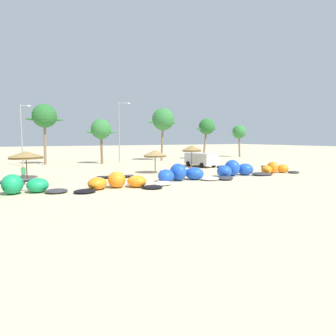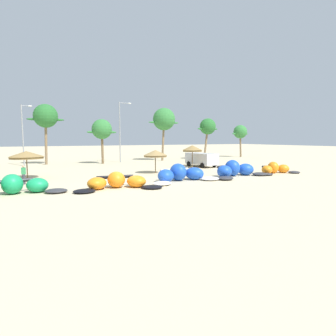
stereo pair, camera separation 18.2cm
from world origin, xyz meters
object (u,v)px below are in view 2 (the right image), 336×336
at_px(palm_left_of_gap, 46,117).
at_px(kite_far_left, 13,187).
at_px(person_near_kites, 24,175).
at_px(beach_umbrella_near_van, 26,155).
at_px(palm_right_of_gap, 208,127).
at_px(lamppost_west, 23,132).
at_px(parked_van, 201,159).
at_px(kite_left_of_center, 180,174).
at_px(palm_center_right, 164,120).
at_px(kite_right_of_center, 275,169).
at_px(palm_center_left, 102,130).
at_px(palm_right, 240,132).
at_px(lamppost_west_center, 121,129).
at_px(kite_center, 235,170).
at_px(beach_umbrella_middle, 155,153).
at_px(beach_umbrella_near_palms, 192,148).
at_px(kite_left, 117,182).

bearing_deg(palm_left_of_gap, kite_far_left, -99.17).
distance_m(kite_far_left, person_near_kites, 4.70).
distance_m(beach_umbrella_near_van, palm_right_of_gap, 33.08).
bearing_deg(lamppost_west, parked_van, -29.24).
relative_size(kite_left_of_center, palm_center_right, 0.80).
height_order(kite_right_of_center, palm_left_of_gap, palm_left_of_gap).
height_order(palm_center_left, palm_right, palm_center_left).
distance_m(kite_left_of_center, lamppost_west_center, 22.59).
distance_m(kite_far_left, palm_right_of_gap, 38.16).
height_order(beach_umbrella_near_van, person_near_kites, beach_umbrella_near_van).
bearing_deg(kite_center, kite_right_of_center, -1.05).
bearing_deg(palm_center_right, lamppost_west, 179.96).
bearing_deg(palm_left_of_gap, kite_left_of_center, -67.86).
height_order(beach_umbrella_middle, palm_center_right, palm_center_right).
xyz_separation_m(kite_right_of_center, palm_right_of_gap, (5.76, 21.16, 5.44)).
height_order(kite_far_left, palm_left_of_gap, palm_left_of_gap).
relative_size(kite_right_of_center, palm_right, 0.85).
relative_size(kite_right_of_center, palm_right_of_gap, 0.75).
height_order(beach_umbrella_near_van, parked_van, beach_umbrella_near_van).
bearing_deg(kite_left_of_center, beach_umbrella_near_palms, 52.72).
xyz_separation_m(palm_center_left, palm_right_of_gap, (19.68, 0.56, 0.77)).
xyz_separation_m(kite_left_of_center, beach_umbrella_near_palms, (6.86, 9.02, 1.95)).
bearing_deg(lamppost_west, kite_left, -74.92).
height_order(beach_umbrella_near_palms, parked_van, beach_umbrella_near_palms).
bearing_deg(palm_left_of_gap, beach_umbrella_middle, -59.72).
bearing_deg(kite_right_of_center, palm_right, 56.50).
distance_m(kite_far_left, beach_umbrella_middle, 15.26).
bearing_deg(beach_umbrella_near_van, palm_center_left, 50.67).
distance_m(kite_center, palm_right, 31.68).
distance_m(kite_far_left, palm_left_of_gap, 24.68).
distance_m(palm_left_of_gap, palm_right_of_gap, 27.32).
relative_size(person_near_kites, palm_center_left, 0.24).
xyz_separation_m(kite_left_of_center, kite_center, (6.50, 0.21, 0.03)).
bearing_deg(beach_umbrella_near_palms, kite_far_left, -155.16).
height_order(parked_van, lamppost_west_center, lamppost_west_center).
xyz_separation_m(person_near_kites, palm_left_of_gap, (3.15, 18.85, 6.19)).
bearing_deg(palm_center_left, kite_left_of_center, -84.77).
bearing_deg(palm_left_of_gap, kite_right_of_center, -47.10).
relative_size(kite_left, person_near_kites, 4.26).
bearing_deg(palm_right, person_near_kites, -154.51).
xyz_separation_m(palm_right, lamppost_west_center, (-26.02, -1.46, 0.27)).
bearing_deg(kite_right_of_center, lamppost_west_center, 115.67).
height_order(beach_umbrella_middle, person_near_kites, beach_umbrella_middle).
bearing_deg(lamppost_west_center, beach_umbrella_middle, -93.96).
bearing_deg(beach_umbrella_middle, parked_van, 24.02).
bearing_deg(kite_center, lamppost_west_center, 102.92).
xyz_separation_m(kite_right_of_center, palm_left_of_gap, (-21.48, 23.11, 6.53)).
relative_size(kite_center, palm_left_of_gap, 0.81).
bearing_deg(person_near_kites, palm_center_left, 56.76).
height_order(kite_far_left, kite_right_of_center, kite_far_left).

